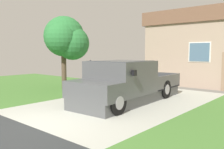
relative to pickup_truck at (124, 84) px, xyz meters
name	(u,v)px	position (x,y,z in m)	size (l,w,h in m)	color
pickup_truck	(124,84)	(0.00, 0.00, 0.00)	(2.41, 5.70, 1.70)	#4C4F50
person_with_hat	(91,77)	(-1.40, -0.47, 0.22)	(0.51, 0.41, 1.71)	black
handbag	(83,97)	(-1.61, -0.70, -0.63)	(0.38, 0.19, 0.46)	beige
front_yard_tree	(66,39)	(-4.72, 0.89, 1.98)	(2.52, 2.40, 4.02)	brown
wheeled_trash_bin	(119,77)	(-3.23, 3.68, -0.23)	(0.60, 0.72, 1.00)	#286B38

